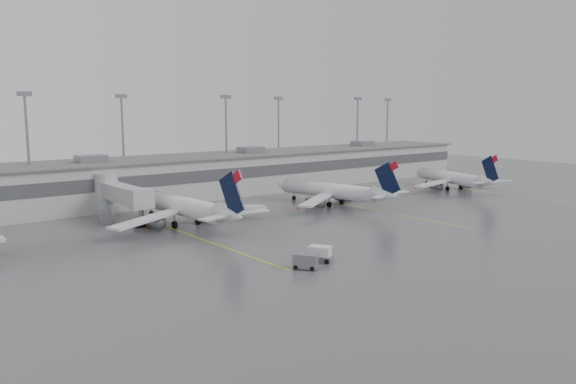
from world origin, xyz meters
TOP-DOWN VIEW (x-y plane):
  - ground at (0.00, 0.00)m, footprint 260.00×260.00m
  - terminal at (-0.01, 57.98)m, footprint 152.00×17.00m
  - light_masts at (0.00, 63.75)m, footprint 142.40×8.00m
  - jet_bridge_right at (-20.50, 45.72)m, footprint 4.00×17.20m
  - stand_markings at (-0.00, 24.00)m, footprint 105.25×40.00m
  - jet_mid_left at (-15.04, 32.65)m, footprint 26.88×30.19m
  - jet_mid_right at (15.08, 31.64)m, footprint 24.52×27.72m
  - jet_far_right at (49.43, 29.94)m, footprint 23.24×26.38m
  - baggage_tug at (-12.40, 4.70)m, footprint 3.06×3.39m
  - baggage_cart at (-15.60, 3.50)m, footprint 2.73×3.06m
  - gse_uld_b at (-10.07, 36.20)m, footprint 2.88×2.48m
  - gse_uld_c at (23.64, 42.05)m, footprint 2.68×2.09m
  - gse_loader at (-23.75, 42.45)m, footprint 2.72×3.48m
  - cone_b at (-19.84, 35.46)m, footprint 0.49×0.49m
  - cone_c at (7.64, 32.92)m, footprint 0.43×0.43m
  - cone_d at (44.05, 36.11)m, footprint 0.38×0.38m

SIDE VIEW (x-z plane):
  - ground at x=0.00m, z-range 0.00..0.00m
  - stand_markings at x=0.00m, z-range 0.00..0.01m
  - cone_d at x=44.05m, z-range 0.00..0.61m
  - cone_c at x=7.64m, z-range 0.00..0.69m
  - cone_b at x=-19.84m, z-range 0.00..0.79m
  - baggage_tug at x=-12.40m, z-range -0.21..1.66m
  - gse_uld_c at x=23.64m, z-range 0.00..1.69m
  - gse_uld_b at x=-10.07m, z-range 0.00..1.72m
  - baggage_cart at x=-15.60m, z-range 0.04..1.75m
  - gse_loader at x=-23.75m, z-range 0.00..1.91m
  - jet_far_right at x=49.43m, z-range -1.65..7.06m
  - jet_mid_right at x=15.08m, z-range -1.71..7.32m
  - jet_mid_left at x=-15.04m, z-range -1.85..7.92m
  - jet_bridge_right at x=-20.50m, z-range 0.37..7.37m
  - terminal at x=-0.01m, z-range -0.55..8.90m
  - light_masts at x=0.00m, z-range 1.73..22.33m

